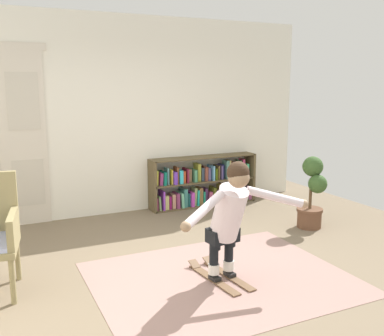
# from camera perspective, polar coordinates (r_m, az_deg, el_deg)

# --- Properties ---
(ground_plane) EXTENTS (7.20, 7.20, 0.00)m
(ground_plane) POSITION_cam_1_polar(r_m,az_deg,el_deg) (4.63, 0.90, -13.72)
(ground_plane) COLOR #74644E
(back_wall) EXTENTS (6.00, 0.10, 2.90)m
(back_wall) POSITION_cam_1_polar(r_m,az_deg,el_deg) (6.66, -9.04, 6.62)
(back_wall) COLOR white
(back_wall) RESTS_ON ground
(double_door) EXTENTS (1.22, 0.05, 2.45)m
(double_door) POSITION_cam_1_polar(r_m,az_deg,el_deg) (6.36, -23.11, 3.71)
(double_door) COLOR beige
(double_door) RESTS_ON ground
(rug) EXTENTS (2.49, 2.00, 0.01)m
(rug) POSITION_cam_1_polar(r_m,az_deg,el_deg) (4.57, 3.76, -13.98)
(rug) COLOR gray
(rug) RESTS_ON ground
(bookshelf) EXTENTS (1.77, 0.30, 0.79)m
(bookshelf) POSITION_cam_1_polar(r_m,az_deg,el_deg) (7.08, 1.45, -2.09)
(bookshelf) COLOR brown
(bookshelf) RESTS_ON ground
(potted_plant) EXTENTS (0.37, 0.37, 0.96)m
(potted_plant) POSITION_cam_1_polar(r_m,az_deg,el_deg) (6.17, 15.19, -2.74)
(potted_plant) COLOR brown
(potted_plant) RESTS_ON ground
(skis_pair) EXTENTS (0.35, 0.84, 0.07)m
(skis_pair) POSITION_cam_1_polar(r_m,az_deg,el_deg) (4.59, 3.54, -13.63)
(skis_pair) COLOR brown
(skis_pair) RESTS_ON rug
(person_skier) EXTENTS (1.41, 0.67, 1.15)m
(person_skier) POSITION_cam_1_polar(r_m,az_deg,el_deg) (4.22, 4.94, -5.66)
(person_skier) COLOR white
(person_skier) RESTS_ON skis_pair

